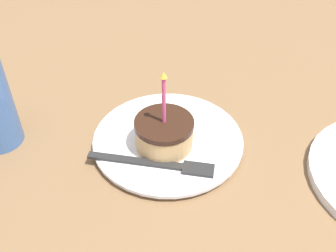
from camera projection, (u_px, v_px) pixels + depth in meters
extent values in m
cube|color=brown|center=(178.00, 145.00, 0.65)|extent=(2.40, 2.40, 0.04)
cylinder|color=silver|center=(168.00, 140.00, 0.62)|extent=(0.22, 0.22, 0.01)
cylinder|color=silver|center=(168.00, 139.00, 0.62)|extent=(0.23, 0.23, 0.01)
cylinder|color=tan|center=(164.00, 135.00, 0.59)|extent=(0.09, 0.09, 0.04)
cylinder|color=black|center=(164.00, 124.00, 0.57)|extent=(0.09, 0.09, 0.01)
cylinder|color=#E04C8C|center=(164.00, 101.00, 0.55)|extent=(0.01, 0.01, 0.08)
cone|color=yellow|center=(164.00, 75.00, 0.52)|extent=(0.01, 0.01, 0.01)
cube|color=#262626|center=(135.00, 161.00, 0.57)|extent=(0.03, 0.14, 0.00)
cube|color=#262626|center=(198.00, 169.00, 0.56)|extent=(0.03, 0.05, 0.00)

